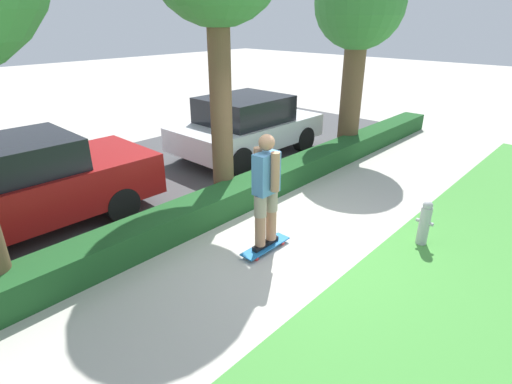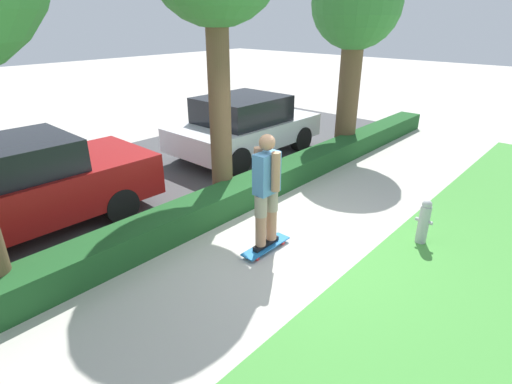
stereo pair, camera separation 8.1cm
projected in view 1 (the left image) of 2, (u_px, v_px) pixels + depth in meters
The scene contains 10 objects.
ground_plane at pixel (290, 247), 6.16m from camera, with size 60.00×60.00×0.00m, color #BCB7AD.
grass_lawn_strip at pixel (510, 346), 4.30m from camera, with size 16.71×4.00×0.01m.
street_asphalt at pixel (140, 178), 8.76m from camera, with size 16.71×5.00×0.01m.
hedge_row at pixel (220, 203), 7.06m from camera, with size 16.71×0.60×0.46m.
skateboard at pixel (266, 246), 6.04m from camera, with size 0.88×0.24×0.08m.
skater_person at pixel (266, 189), 5.66m from camera, with size 0.50×0.45×1.73m.
tree_far at pixel (359, 10), 9.26m from camera, with size 2.11×2.11×4.61m.
parked_car_front at pixel (6, 190), 6.17m from camera, with size 4.60×1.85×1.54m.
parked_car_middle at pixel (247, 125), 9.97m from camera, with size 3.84×2.00×1.49m.
fire_hydrant at pixel (425, 223), 6.10m from camera, with size 0.16×0.26×0.73m.
Camera 1 is at (-4.26, -3.20, 3.25)m, focal length 28.00 mm.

